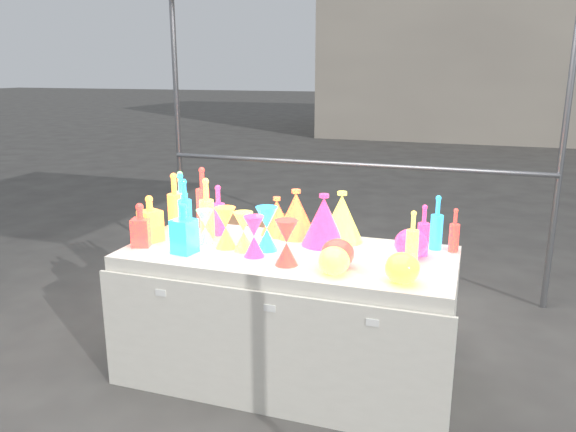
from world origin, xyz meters
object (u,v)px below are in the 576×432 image
(decanter_0, at_px, (150,218))
(cardboard_box_closed, at_px, (257,244))
(display_table, at_px, (287,315))
(lampshade_0, at_px, (296,213))
(hourglass_0, at_px, (286,243))
(bottle_0, at_px, (181,200))
(globe_0, at_px, (402,270))

(decanter_0, bearing_deg, cardboard_box_closed, 115.52)
(decanter_0, bearing_deg, display_table, 29.24)
(display_table, height_order, cardboard_box_closed, display_table)
(lampshade_0, bearing_deg, display_table, -87.63)
(decanter_0, xyz_separation_m, hourglass_0, (0.87, -0.14, -0.02))
(display_table, height_order, decanter_0, decanter_0)
(bottle_0, height_order, globe_0, bottle_0)
(display_table, height_order, bottle_0, bottle_0)
(bottle_0, bearing_deg, decanter_0, -84.87)
(globe_0, height_order, lampshade_0, lampshade_0)
(cardboard_box_closed, relative_size, hourglass_0, 2.57)
(display_table, relative_size, bottle_0, 6.19)
(bottle_0, distance_m, decanter_0, 0.43)
(cardboard_box_closed, height_order, globe_0, globe_0)
(cardboard_box_closed, bearing_deg, globe_0, -71.93)
(hourglass_0, bearing_deg, lampshade_0, 102.33)
(bottle_0, height_order, hourglass_0, bottle_0)
(cardboard_box_closed, xyz_separation_m, lampshade_0, (0.79, -1.35, 0.67))
(bottle_0, bearing_deg, display_table, -22.92)
(cardboard_box_closed, distance_m, globe_0, 2.49)
(cardboard_box_closed, distance_m, hourglass_0, 2.15)
(bottle_0, distance_m, lampshade_0, 0.81)
(bottle_0, height_order, lampshade_0, bottle_0)
(lampshade_0, bearing_deg, globe_0, -44.83)
(bottle_0, xyz_separation_m, hourglass_0, (0.91, -0.56, -0.03))
(cardboard_box_closed, height_order, lampshade_0, lampshade_0)
(display_table, relative_size, cardboard_box_closed, 3.04)
(decanter_0, relative_size, hourglass_0, 1.15)
(display_table, xyz_separation_m, bottle_0, (-0.85, 0.36, 0.52))
(hourglass_0, bearing_deg, cardboard_box_closed, 116.10)
(decanter_0, height_order, hourglass_0, decanter_0)
(display_table, xyz_separation_m, globe_0, (0.65, -0.26, 0.44))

